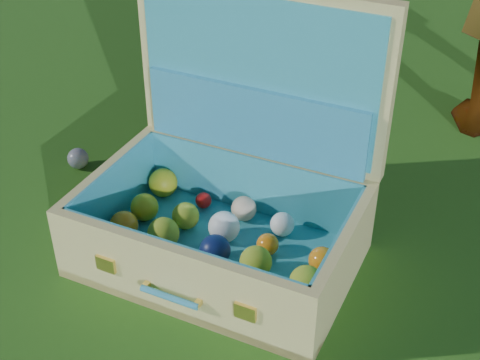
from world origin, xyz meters
The scene contains 3 objects.
ground centered at (0.00, 0.00, 0.00)m, with size 60.00×60.00×0.00m, color #215114.
stray_ball centered at (-0.51, -0.08, 0.03)m, with size 0.06×0.06×0.06m, color #3A6398.
suitcase centered at (0.06, -0.09, 0.17)m, with size 0.70×0.57×0.60m.
Camera 1 is at (0.83, -1.11, 1.06)m, focal length 50.00 mm.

